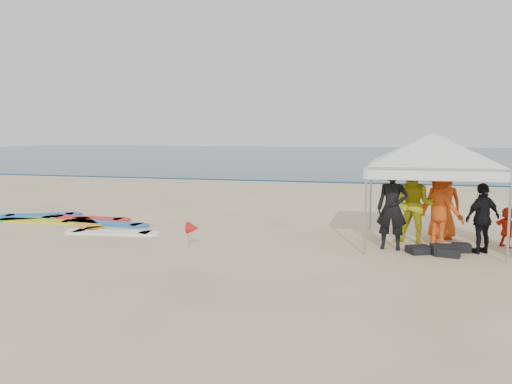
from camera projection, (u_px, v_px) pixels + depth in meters
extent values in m
plane|color=beige|center=(198.00, 265.00, 9.98)|extent=(120.00, 120.00, 0.00)
cube|color=#0C2633|center=(363.00, 154.00, 67.53)|extent=(160.00, 84.00, 0.08)
cube|color=silver|center=(321.00, 182.00, 27.44)|extent=(160.00, 1.20, 0.01)
imported|color=black|center=(392.00, 208.00, 11.27)|extent=(0.72, 0.51, 1.87)
imported|color=gold|center=(414.00, 205.00, 11.76)|extent=(1.12, 1.00, 1.90)
imported|color=#DF4D13|center=(440.00, 208.00, 11.70)|extent=(1.32, 1.20, 1.77)
imported|color=black|center=(483.00, 218.00, 10.90)|extent=(0.96, 0.84, 1.55)
imported|color=#CC4C12|center=(443.00, 203.00, 12.40)|extent=(0.93, 0.66, 1.80)
imported|color=red|center=(507.00, 227.00, 11.51)|extent=(0.68, 0.89, 0.94)
cylinder|color=#A5A5A8|center=(371.00, 196.00, 13.46)|extent=(0.05, 0.05, 1.89)
cylinder|color=#A5A5A8|center=(484.00, 200.00, 12.73)|extent=(0.05, 0.05, 1.89)
cylinder|color=#A5A5A8|center=(365.00, 212.00, 10.74)|extent=(0.05, 0.05, 1.89)
cylinder|color=#A5A5A8|center=(509.00, 217.00, 10.01)|extent=(0.05, 0.05, 1.89)
cube|color=white|center=(436.00, 175.00, 10.28)|extent=(2.93, 0.02, 0.24)
cube|color=white|center=(427.00, 167.00, 13.00)|extent=(2.93, 0.02, 0.24)
cube|color=white|center=(369.00, 169.00, 12.01)|extent=(0.02, 2.93, 0.24)
cube|color=white|center=(497.00, 171.00, 11.28)|extent=(0.02, 2.93, 0.24)
pyramid|color=white|center=(433.00, 133.00, 11.54)|extent=(4.00, 4.00, 0.75)
cylinder|color=#A5A5A8|center=(188.00, 236.00, 11.32)|extent=(0.02, 0.02, 0.60)
cone|color=red|center=(193.00, 228.00, 11.27)|extent=(0.28, 0.28, 0.28)
cube|color=black|center=(445.00, 250.00, 10.79)|extent=(0.62, 0.46, 0.22)
cube|color=black|center=(449.00, 253.00, 10.64)|extent=(0.51, 0.39, 0.18)
cube|color=black|center=(419.00, 250.00, 10.95)|extent=(0.63, 0.59, 0.16)
cube|color=black|center=(461.00, 248.00, 11.06)|extent=(0.40, 0.32, 0.20)
cube|color=gold|center=(39.00, 221.00, 14.88)|extent=(2.11, 0.72, 0.07)
cube|color=white|center=(112.00, 233.00, 13.12)|extent=(2.10, 0.82, 0.07)
cube|color=orange|center=(87.00, 224.00, 14.39)|extent=(1.72, 1.70, 0.07)
cube|color=blue|center=(40.00, 215.00, 15.97)|extent=(2.08, 1.36, 0.07)
cube|color=green|center=(20.00, 219.00, 15.18)|extent=(1.73, 1.42, 0.07)
cube|color=#2165B0|center=(106.00, 223.00, 14.49)|extent=(2.29, 0.69, 0.07)
cube|color=red|center=(88.00, 218.00, 15.37)|extent=(2.33, 0.59, 0.07)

